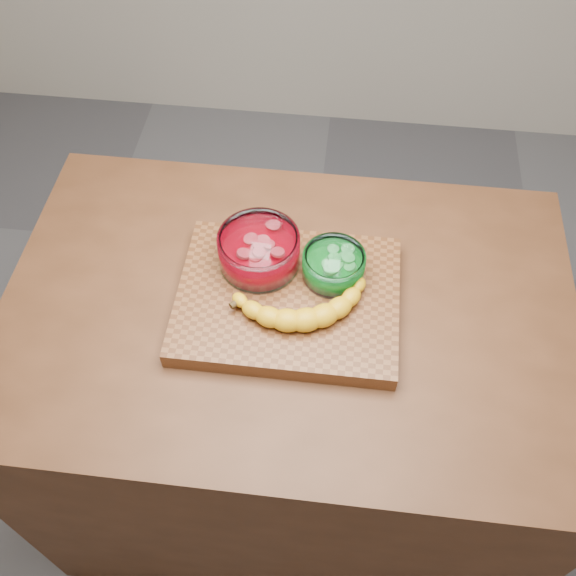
# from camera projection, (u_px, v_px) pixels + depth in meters

# --- Properties ---
(ground) EXTENTS (3.50, 3.50, 0.00)m
(ground) POSITION_uv_depth(u_px,v_px,m) (288.00, 466.00, 2.06)
(ground) COLOR #5A5A5F
(ground) RESTS_ON ground
(counter) EXTENTS (1.20, 0.80, 0.90)m
(counter) POSITION_uv_depth(u_px,v_px,m) (288.00, 403.00, 1.69)
(counter) COLOR #4F2C17
(counter) RESTS_ON ground
(cutting_board) EXTENTS (0.45, 0.35, 0.04)m
(cutting_board) POSITION_uv_depth(u_px,v_px,m) (288.00, 300.00, 1.32)
(cutting_board) COLOR brown
(cutting_board) RESTS_ON counter
(bowl_red) EXTENTS (0.17, 0.17, 0.08)m
(bowl_red) POSITION_uv_depth(u_px,v_px,m) (259.00, 251.00, 1.32)
(bowl_red) COLOR white
(bowl_red) RESTS_ON cutting_board
(bowl_green) EXTENTS (0.13, 0.13, 0.06)m
(bowl_green) POSITION_uv_depth(u_px,v_px,m) (334.00, 265.00, 1.31)
(bowl_green) COLOR white
(bowl_green) RESTS_ON cutting_board
(banana) EXTENTS (0.30, 0.17, 0.04)m
(banana) POSITION_uv_depth(u_px,v_px,m) (299.00, 300.00, 1.27)
(banana) COLOR gold
(banana) RESTS_ON cutting_board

